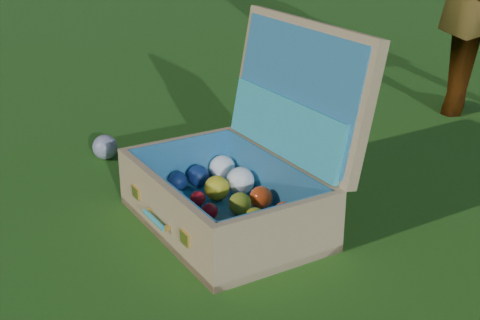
# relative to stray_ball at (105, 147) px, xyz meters

# --- Properties ---
(ground) EXTENTS (60.00, 60.00, 0.00)m
(ground) POSITION_rel_stray_ball_xyz_m (0.72, 0.06, -0.04)
(ground) COLOR #215114
(ground) RESTS_ON ground
(stray_ball) EXTENTS (0.08, 0.08, 0.08)m
(stray_ball) POSITION_rel_stray_ball_xyz_m (0.00, 0.00, 0.00)
(stray_ball) COLOR #3F64A4
(stray_ball) RESTS_ON ground
(suitcase) EXTENTS (0.65, 0.61, 0.50)m
(suitcase) POSITION_rel_stray_ball_xyz_m (0.60, -0.07, 0.10)
(suitcase) COLOR tan
(suitcase) RESTS_ON ground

